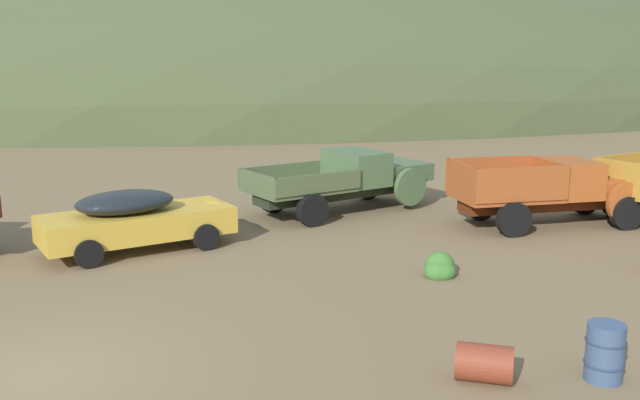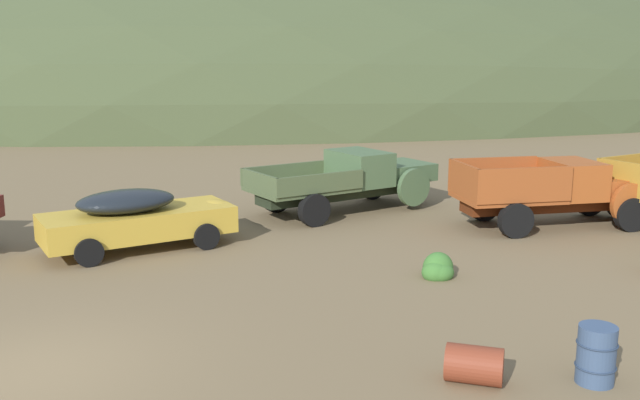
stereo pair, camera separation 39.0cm
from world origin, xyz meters
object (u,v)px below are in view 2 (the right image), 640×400
car_faded_yellow (144,217)px  oil_drum_foreground (596,355)px  oil_drum_tipped (474,365)px  truck_oxide_orange (567,191)px  truck_weathered_green (356,179)px

car_faded_yellow → oil_drum_foreground: bearing=-72.0°
oil_drum_tipped → oil_drum_foreground: bearing=-16.3°
car_faded_yellow → truck_oxide_orange: 11.91m
truck_weathered_green → oil_drum_tipped: bearing=-117.0°
truck_weathered_green → oil_drum_foreground: size_ratio=7.10×
truck_weathered_green → oil_drum_tipped: truck_weathered_green is taller
truck_oxide_orange → oil_drum_foreground: truck_oxide_orange is taller
truck_oxide_orange → oil_drum_foreground: size_ratio=6.44×
oil_drum_foreground → oil_drum_tipped: size_ratio=0.88×
truck_weathered_green → truck_oxide_orange: 6.35m
truck_oxide_orange → oil_drum_foreground: bearing=-118.0°
truck_weathered_green → car_faded_yellow: bearing=-173.5°
truck_weathered_green → truck_oxide_orange: size_ratio=1.10×
truck_oxide_orange → oil_drum_foreground: 10.61m
car_faded_yellow → oil_drum_foreground: size_ratio=5.78×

